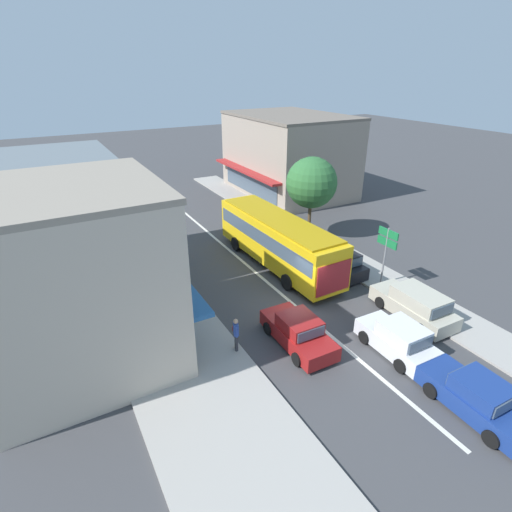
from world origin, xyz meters
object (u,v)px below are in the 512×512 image
at_px(sedan_behind_bus_near, 477,398).
at_px(sedan_adjacent_lane_lead, 298,332).
at_px(hatchback_adjacent_lane_trail, 398,339).
at_px(pedestrian_with_handbag_near, 236,332).
at_px(traffic_light_downstreet, 129,179).
at_px(parked_wagon_kerb_front, 415,304).
at_px(street_tree_right, 312,183).
at_px(directional_road_sign, 387,243).
at_px(parked_hatchback_kerb_second, 339,263).
at_px(city_bus, 278,238).

relative_size(sedan_behind_bus_near, sedan_adjacent_lane_lead, 1.00).
xyz_separation_m(hatchback_adjacent_lane_trail, pedestrian_with_handbag_near, (-6.29, 3.53, 0.36)).
xyz_separation_m(sedan_behind_bus_near, traffic_light_downstreet, (-5.59, 29.45, 2.19)).
relative_size(parked_wagon_kerb_front, street_tree_right, 0.75).
bearing_deg(sedan_adjacent_lane_lead, traffic_light_downstreet, 95.29).
distance_m(parked_wagon_kerb_front, directional_road_sign, 3.91).
bearing_deg(parked_hatchback_kerb_second, parked_wagon_kerb_front, -87.30).
bearing_deg(traffic_light_downstreet, directional_road_sign, -65.30).
xyz_separation_m(sedan_behind_bus_near, directional_road_sign, (3.95, 8.72, 2.04)).
height_order(sedan_behind_bus_near, parked_wagon_kerb_front, parked_wagon_kerb_front).
distance_m(sedan_adjacent_lane_lead, traffic_light_downstreet, 23.09).
bearing_deg(hatchback_adjacent_lane_trail, sedan_adjacent_lane_lead, 142.83).
distance_m(sedan_behind_bus_near, sedan_adjacent_lane_lead, 7.42).
relative_size(sedan_behind_bus_near, parked_wagon_kerb_front, 0.93).
height_order(parked_wagon_kerb_front, street_tree_right, street_tree_right).
distance_m(hatchback_adjacent_lane_trail, street_tree_right, 13.97).
bearing_deg(traffic_light_downstreet, hatchback_adjacent_lane_trail, -77.55).
relative_size(hatchback_adjacent_lane_trail, sedan_adjacent_lane_lead, 0.88).
height_order(parked_wagon_kerb_front, parked_hatchback_kerb_second, parked_wagon_kerb_front).
xyz_separation_m(sedan_behind_bus_near, sedan_adjacent_lane_lead, (-3.47, 6.56, 0.00)).
height_order(city_bus, street_tree_right, street_tree_right).
relative_size(city_bus, sedan_behind_bus_near, 2.57).
distance_m(sedan_behind_bus_near, parked_wagon_kerb_front, 6.24).
bearing_deg(sedan_behind_bus_near, parked_hatchback_kerb_second, 76.27).
bearing_deg(parked_wagon_kerb_front, street_tree_right, 82.47).
xyz_separation_m(sedan_behind_bus_near, street_tree_right, (4.45, 16.68, 3.55)).
relative_size(directional_road_sign, pedestrian_with_handbag_near, 2.21).
xyz_separation_m(parked_hatchback_kerb_second, street_tree_right, (1.75, 5.60, 3.50)).
height_order(sedan_adjacent_lane_lead, street_tree_right, street_tree_right).
xyz_separation_m(parked_wagon_kerb_front, traffic_light_downstreet, (-8.56, 23.97, 2.11)).
bearing_deg(parked_wagon_kerb_front, city_bus, 109.26).
relative_size(city_bus, directional_road_sign, 3.03).
bearing_deg(parked_wagon_kerb_front, sedan_adjacent_lane_lead, 170.49).
distance_m(sedan_behind_bus_near, street_tree_right, 17.63).
bearing_deg(street_tree_right, sedan_behind_bus_near, -104.95).
relative_size(sedan_adjacent_lane_lead, street_tree_right, 0.70).
height_order(city_bus, pedestrian_with_handbag_near, city_bus).
distance_m(sedan_adjacent_lane_lead, directional_road_sign, 7.99).
height_order(traffic_light_downstreet, street_tree_right, street_tree_right).
bearing_deg(traffic_light_downstreet, pedestrian_with_handbag_near, -91.66).
xyz_separation_m(sedan_behind_bus_near, hatchback_adjacent_lane_trail, (0.06, 3.89, 0.05)).
bearing_deg(sedan_behind_bus_near, pedestrian_with_handbag_near, 130.02).
xyz_separation_m(directional_road_sign, pedestrian_with_handbag_near, (-10.17, -1.31, -1.64)).
relative_size(sedan_behind_bus_near, parked_hatchback_kerb_second, 1.14).
height_order(hatchback_adjacent_lane_trail, sedan_adjacent_lane_lead, hatchback_adjacent_lane_trail).
distance_m(hatchback_adjacent_lane_trail, sedan_adjacent_lane_lead, 4.43).
bearing_deg(pedestrian_with_handbag_near, sedan_adjacent_lane_lead, -17.16).
height_order(parked_hatchback_kerb_second, traffic_light_downstreet, traffic_light_downstreet).
xyz_separation_m(hatchback_adjacent_lane_trail, parked_hatchback_kerb_second, (2.65, 7.20, 0.00)).
distance_m(traffic_light_downstreet, pedestrian_with_handbag_near, 22.12).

